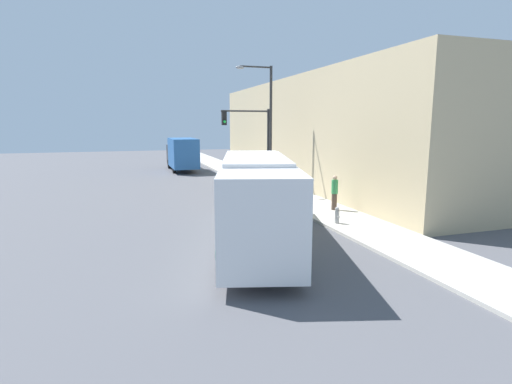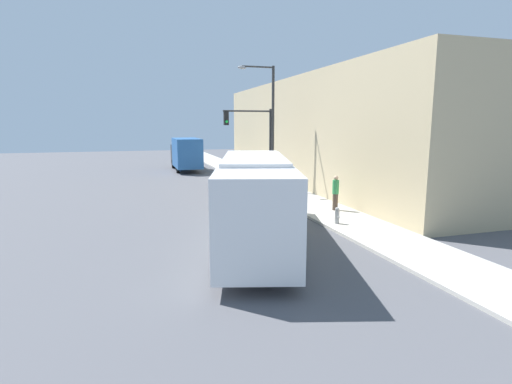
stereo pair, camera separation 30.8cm
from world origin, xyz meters
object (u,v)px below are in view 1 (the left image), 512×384
object	(u,v)px
delivery_truck	(182,153)
fire_hydrant	(337,215)
pedestrian_near_corner	(335,192)
city_bus	(256,194)
traffic_light_pole	(252,135)
street_lamp	(267,119)

from	to	relation	value
delivery_truck	fire_hydrant	distance (m)	24.30
pedestrian_near_corner	fire_hydrant	bearing A→B (deg)	-116.60
city_bus	fire_hydrant	bearing A→B (deg)	32.04
delivery_truck	pedestrian_near_corner	distance (m)	21.96
city_bus	delivery_truck	bearing A→B (deg)	104.46
city_bus	delivery_truck	distance (m)	25.24
city_bus	traffic_light_pole	size ratio (longest dim) A/B	2.02
city_bus	street_lamp	size ratio (longest dim) A/B	1.35
pedestrian_near_corner	traffic_light_pole	bearing A→B (deg)	107.92
fire_hydrant	pedestrian_near_corner	world-z (taller)	pedestrian_near_corner
traffic_light_pole	street_lamp	bearing A→B (deg)	-12.28
traffic_light_pole	pedestrian_near_corner	size ratio (longest dim) A/B	2.98
fire_hydrant	pedestrian_near_corner	size ratio (longest dim) A/B	0.42
street_lamp	pedestrian_near_corner	world-z (taller)	street_lamp
traffic_light_pole	city_bus	bearing A→B (deg)	-107.06
traffic_light_pole	street_lamp	world-z (taller)	street_lamp
delivery_truck	street_lamp	distance (m)	15.36
fire_hydrant	traffic_light_pole	bearing A→B (deg)	95.69
traffic_light_pole	street_lamp	xyz separation A→B (m)	(0.92, -0.20, 1.04)
street_lamp	pedestrian_near_corner	bearing A→B (deg)	-78.84
delivery_truck	pedestrian_near_corner	bearing A→B (deg)	-76.96
street_lamp	pedestrian_near_corner	xyz separation A→B (m)	(1.34, -6.80, -3.81)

